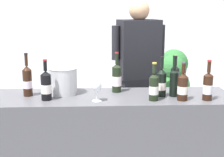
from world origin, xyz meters
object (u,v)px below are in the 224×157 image
object	(u,v)px
person_server	(138,86)
wine_bottle_2	(174,81)
wine_bottle_6	(27,81)
ice_bucket	(63,81)
potted_shrub	(170,83)
wine_bottle_5	(117,78)
wine_bottle_8	(154,87)
wine_bottle_3	(175,77)
wine_glass	(97,86)
wine_bottle_4	(161,82)
wine_bottle_1	(183,87)
wine_bottle_0	(208,86)
wine_bottle_7	(46,85)

from	to	relation	value
person_server	wine_bottle_2	bearing A→B (deg)	-71.95
wine_bottle_2	wine_bottle_6	bearing A→B (deg)	176.98
wine_bottle_2	wine_bottle_6	world-z (taller)	wine_bottle_6
ice_bucket	potted_shrub	distance (m)	1.69
wine_bottle_5	wine_bottle_8	world-z (taller)	wine_bottle_5
wine_bottle_6	wine_bottle_8	xyz separation A→B (m)	(1.03, -0.18, -0.02)
wine_bottle_3	wine_glass	xyz separation A→B (m)	(-0.68, -0.28, -0.00)
wine_glass	person_server	bearing A→B (deg)	61.49
wine_bottle_4	wine_bottle_5	world-z (taller)	wine_bottle_5
wine_bottle_2	wine_bottle_8	world-z (taller)	wine_bottle_2
wine_bottle_1	wine_bottle_8	distance (m)	0.23
person_server	wine_glass	bearing A→B (deg)	-118.51
wine_bottle_0	wine_bottle_8	xyz separation A→B (m)	(-0.43, 0.01, -0.00)
wine_bottle_0	wine_bottle_5	distance (m)	0.76
wine_bottle_0	wine_bottle_2	size ratio (longest dim) A/B	0.95
wine_bottle_2	wine_bottle_6	xyz separation A→B (m)	(-1.21, 0.06, -0.00)
wine_bottle_6	ice_bucket	world-z (taller)	wine_bottle_6
wine_bottle_2	wine_bottle_8	bearing A→B (deg)	-148.98
wine_bottle_6	person_server	size ratio (longest dim) A/B	0.21
wine_bottle_1	wine_bottle_5	size ratio (longest dim) A/B	0.88
wine_bottle_2	potted_shrub	size ratio (longest dim) A/B	0.31
wine_bottle_6	ice_bucket	distance (m)	0.29
wine_bottle_2	wine_bottle_5	bearing A→B (deg)	161.34
wine_bottle_2	wine_glass	bearing A→B (deg)	-169.58
wine_bottle_6	wine_bottle_7	distance (m)	0.21
wine_bottle_2	wine_bottle_0	bearing A→B (deg)	-26.83
wine_bottle_7	wine_glass	world-z (taller)	wine_bottle_7
wine_bottle_2	wine_bottle_8	size ratio (longest dim) A/B	1.11
wine_bottle_7	person_server	bearing A→B (deg)	41.27
potted_shrub	wine_bottle_4	bearing A→B (deg)	-106.23
wine_bottle_3	wine_bottle_8	distance (m)	0.36
wine_glass	wine_bottle_3	bearing A→B (deg)	22.52
wine_bottle_0	wine_bottle_4	xyz separation A→B (m)	(-0.35, 0.13, 0.00)
wine_bottle_8	potted_shrub	world-z (taller)	wine_bottle_8
wine_bottle_8	wine_glass	world-z (taller)	wine_bottle_8
wine_bottle_3	ice_bucket	bearing A→B (deg)	-176.89
wine_bottle_8	potted_shrub	bearing A→B (deg)	71.93
wine_glass	potted_shrub	size ratio (longest dim) A/B	0.16
wine_bottle_0	wine_bottle_6	size ratio (longest dim) A/B	0.90
wine_bottle_6	wine_bottle_8	world-z (taller)	wine_bottle_6
wine_bottle_4	wine_bottle_8	distance (m)	0.14
wine_bottle_2	person_server	xyz separation A→B (m)	(-0.22, 0.66, -0.21)
wine_bottle_5	wine_bottle_7	xyz separation A→B (m)	(-0.57, -0.22, -0.01)
wine_glass	wine_bottle_8	bearing A→B (deg)	0.64
wine_bottle_7	potted_shrub	size ratio (longest dim) A/B	0.29
wine_bottle_3	person_server	distance (m)	0.59
wine_bottle_0	potted_shrub	distance (m)	1.43
wine_bottle_1	wine_glass	distance (m)	0.68
wine_bottle_2	wine_glass	size ratio (longest dim) A/B	1.90
wine_bottle_4	ice_bucket	xyz separation A→B (m)	(-0.82, 0.11, -0.00)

